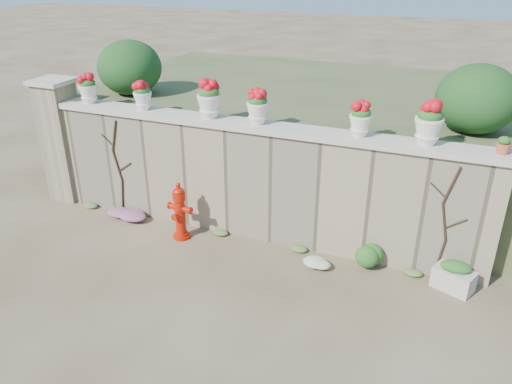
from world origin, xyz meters
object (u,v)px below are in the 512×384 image
at_px(terracotta_pot, 503,146).
at_px(fire_hydrant, 180,211).
at_px(planter_box, 454,276).
at_px(urn_pot_0, 88,89).

bearing_deg(terracotta_pot, fire_hydrant, -172.56).
xyz_separation_m(planter_box, urn_pot_0, (-6.80, 0.44, 2.15)).
relative_size(urn_pot_0, terracotta_pot, 2.25).
bearing_deg(terracotta_pot, urn_pot_0, 180.00).
bearing_deg(urn_pot_0, planter_box, -3.67).
distance_m(planter_box, urn_pot_0, 7.14).
xyz_separation_m(urn_pot_0, terracotta_pot, (7.11, 0.00, -0.16)).
relative_size(planter_box, urn_pot_0, 1.22).
bearing_deg(planter_box, fire_hydrant, -155.40).
xyz_separation_m(fire_hydrant, terracotta_pot, (4.92, 0.64, 1.67)).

